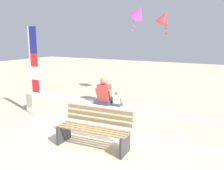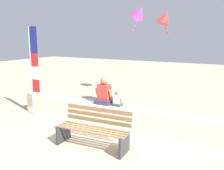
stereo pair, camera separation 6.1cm
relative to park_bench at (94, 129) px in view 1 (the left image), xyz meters
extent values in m
plane|color=beige|center=(-0.28, 0.39, -0.42)|extent=(40.00, 40.00, 0.00)
cube|color=silver|center=(-0.28, 1.47, -0.13)|extent=(6.64, 0.49, 0.58)
cube|color=#9E7B52|center=(0.02, -0.25, 0.03)|extent=(1.73, 0.19, 0.03)
cube|color=#9E8354|center=(0.01, -0.14, 0.03)|extent=(1.73, 0.19, 0.03)
cube|color=#9E8256|center=(0.00, -0.03, 0.03)|extent=(1.73, 0.19, 0.03)
cube|color=#9B704B|center=(-0.01, 0.08, 0.03)|extent=(1.73, 0.19, 0.03)
cube|color=#97815A|center=(-0.01, 0.19, 0.15)|extent=(1.72, 0.17, 0.10)
cube|color=#9F7A4F|center=(-0.02, 0.21, 0.28)|extent=(1.72, 0.17, 0.10)
cube|color=#A3795A|center=(-0.02, 0.23, 0.41)|extent=(1.72, 0.17, 0.10)
cube|color=#2D2D33|center=(-0.79, -0.14, -0.20)|extent=(0.09, 0.53, 0.45)
cube|color=#2D2D33|center=(0.81, -0.03, -0.20)|extent=(0.09, 0.53, 0.45)
cube|color=#383352|center=(-0.63, 1.51, 0.22)|extent=(0.47, 0.39, 0.13)
cube|color=#C53D37|center=(-0.63, 1.51, 0.51)|extent=(0.36, 0.24, 0.45)
cylinder|color=#9E6F4E|center=(-0.85, 1.48, 0.45)|extent=(0.08, 0.18, 0.33)
cylinder|color=#9E6F4E|center=(-0.40, 1.48, 0.45)|extent=(0.08, 0.18, 0.33)
sphere|color=#9E6F4E|center=(-0.63, 1.51, 0.85)|extent=(0.23, 0.23, 0.23)
cube|color=#2B4046|center=(-0.19, 1.51, 0.19)|extent=(0.27, 0.22, 0.07)
cube|color=white|center=(-0.19, 1.51, 0.35)|extent=(0.21, 0.13, 0.25)
cylinder|color=#997254|center=(-0.32, 1.49, 0.32)|extent=(0.04, 0.10, 0.19)
cylinder|color=#997254|center=(-0.07, 1.49, 0.32)|extent=(0.04, 0.10, 0.19)
sphere|color=#997254|center=(-0.19, 1.51, 0.55)|extent=(0.13, 0.13, 0.13)
cylinder|color=#B7B7BC|center=(-3.02, 0.98, 1.00)|extent=(0.05, 0.05, 2.84)
cube|color=red|center=(-2.85, 0.98, 0.57)|extent=(0.30, 0.02, 0.41)
cube|color=white|center=(-2.85, 0.98, 0.98)|extent=(0.30, 0.02, 0.41)
cube|color=red|center=(-2.85, 0.98, 1.39)|extent=(0.30, 0.02, 0.41)
cube|color=navy|center=(-2.85, 0.98, 1.80)|extent=(0.30, 0.02, 0.41)
cube|color=navy|center=(-2.85, 0.98, 2.21)|extent=(0.30, 0.02, 0.41)
cone|color=#DB3D9E|center=(-0.99, 4.81, 3.06)|extent=(0.85, 0.74, 0.69)
sphere|color=#CF44AE|center=(-1.01, 4.71, 2.88)|extent=(0.08, 0.08, 0.08)
sphere|color=#CF44AE|center=(-1.04, 4.61, 2.70)|extent=(0.08, 0.08, 0.08)
sphere|color=#CF44AE|center=(-1.07, 4.52, 2.52)|extent=(0.08, 0.08, 0.08)
sphere|color=#CF44AE|center=(-1.09, 4.42, 2.34)|extent=(0.08, 0.08, 0.08)
cone|color=red|center=(0.25, 4.22, 2.78)|extent=(0.77, 0.75, 0.59)
sphere|color=red|center=(0.32, 4.15, 2.60)|extent=(0.08, 0.08, 0.08)
sphere|color=red|center=(0.38, 4.07, 2.42)|extent=(0.08, 0.08, 0.08)
sphere|color=red|center=(0.44, 3.99, 2.24)|extent=(0.08, 0.08, 0.08)
camera|label=1|loc=(2.92, -4.43, 2.07)|focal=38.81mm
camera|label=2|loc=(2.97, -4.40, 2.07)|focal=38.81mm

